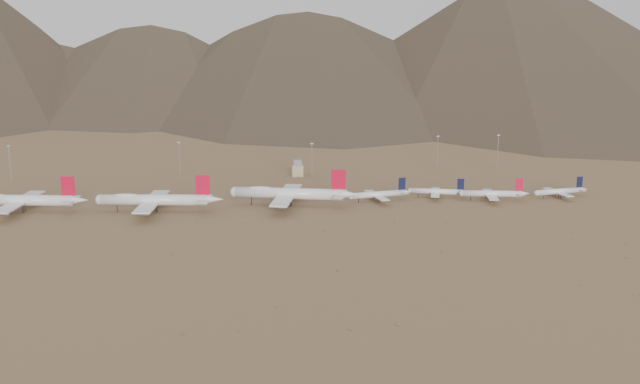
{
  "coord_description": "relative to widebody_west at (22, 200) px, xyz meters",
  "views": [
    {
      "loc": [
        -13.37,
        -446.56,
        115.32
      ],
      "look_at": [
        36.92,
        30.0,
        7.91
      ],
      "focal_mm": 45.0,
      "sensor_mm": 36.0,
      "label": 1
    }
  ],
  "objects": [
    {
      "name": "narrowbody_b",
      "position": [
        253.42,
        11.55,
        -3.36
      ],
      "size": [
        38.53,
        28.44,
        12.98
      ],
      "rotation": [
        0.0,
        0.0,
        -0.25
      ],
      "color": "silver",
      "rests_on": "ground"
    },
    {
      "name": "mast_centre",
      "position": [
        179.37,
        80.48,
        6.63
      ],
      "size": [
        2.0,
        0.6,
        25.7
      ],
      "color": "gray",
      "rests_on": "ground"
    },
    {
      "name": "control_tower",
      "position": [
        169.92,
        91.63,
        -2.26
      ],
      "size": [
        8.0,
        8.0,
        12.0
      ],
      "color": "tan",
      "rests_on": "ground"
    },
    {
      "name": "narrowbody_c",
      "position": [
        285.87,
        -0.12,
        -2.87
      ],
      "size": [
        43.67,
        31.79,
        14.49
      ],
      "rotation": [
        0.0,
        0.0,
        -0.15
      ],
      "color": "silver",
      "rests_on": "ground"
    },
    {
      "name": "narrowbody_d",
      "position": [
        331.36,
        4.48,
        -3.41
      ],
      "size": [
        38.44,
        28.14,
        12.82
      ],
      "rotation": [
        0.0,
        0.0,
        0.19
      ],
      "color": "silver",
      "rests_on": "ground"
    },
    {
      "name": "narrowbody_a",
      "position": [
        214.51,
        6.2,
        -2.97
      ],
      "size": [
        42.46,
        31.13,
        14.18
      ],
      "rotation": [
        0.0,
        0.0,
        0.2
      ],
      "color": "silver",
      "rests_on": "ground"
    },
    {
      "name": "mast_west",
      "position": [
        85.64,
        95.25,
        6.63
      ],
      "size": [
        2.0,
        0.6,
        25.7
      ],
      "color": "gray",
      "rests_on": "ground"
    },
    {
      "name": "desert_scrub",
      "position": [
        155.58,
        -129.23,
        -7.24
      ],
      "size": [
        426.89,
        175.99,
        0.91
      ],
      "color": "brown",
      "rests_on": "ground"
    },
    {
      "name": "ground",
      "position": [
        139.92,
        -28.37,
        -7.57
      ],
      "size": [
        3000.0,
        3000.0,
        0.0
      ],
      "primitive_type": "plane",
      "color": "#92704B",
      "rests_on": "ground"
    },
    {
      "name": "widebody_east",
      "position": [
        157.75,
        -0.98,
        0.54
      ],
      "size": [
        77.93,
        61.28,
        23.52
      ],
      "rotation": [
        0.0,
        0.0,
        -0.23
      ],
      "color": "silver",
      "rests_on": "ground"
    },
    {
      "name": "widebody_west",
      "position": [
        0.0,
        0.0,
        0.0
      ],
      "size": [
        73.6,
        57.3,
        21.97
      ],
      "rotation": [
        0.0,
        0.0,
        -0.15
      ],
      "color": "silver",
      "rests_on": "ground"
    },
    {
      "name": "widebody_centre",
      "position": [
        77.78,
        -8.15,
        0.18
      ],
      "size": [
        75.53,
        58.56,
        22.48
      ],
      "rotation": [
        0.0,
        0.0,
        -0.12
      ],
      "color": "silver",
      "rests_on": "ground"
    },
    {
      "name": "mast_east",
      "position": [
        276.4,
        104.65,
        6.63
      ],
      "size": [
        2.0,
        0.6,
        25.7
      ],
      "color": "gray",
      "rests_on": "ground"
    },
    {
      "name": "mast_far_west",
      "position": [
        -30.55,
        92.31,
        6.63
      ],
      "size": [
        2.0,
        0.6,
        25.7
      ],
      "color": "gray",
      "rests_on": "ground"
    },
    {
      "name": "mast_far_east",
      "position": [
        322.97,
        104.93,
        6.63
      ],
      "size": [
        2.0,
        0.6,
        25.7
      ],
      "color": "gray",
      "rests_on": "ground"
    }
  ]
}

